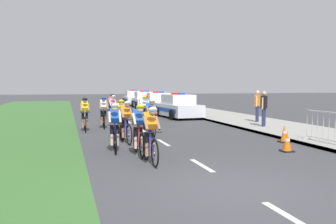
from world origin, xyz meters
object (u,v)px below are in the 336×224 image
police_car_nearest (178,107)px  police_car_furthest (134,98)px  cyclist_fifth (121,118)px  cyclist_seventh (85,114)px  cyclist_tenth (145,109)px  traffic_cone_near (287,142)px  traffic_cone_far (284,134)px  cyclist_fourth (126,121)px  cyclist_eighth (104,112)px  cyclist_sixth (151,117)px  cyclist_third (115,127)px  police_car_third (144,101)px  cyclist_lead (150,134)px  cyclist_twelfth (112,106)px  cyclist_second (139,129)px  cyclist_ninth (143,110)px  spectator_closest (264,106)px  crowd_barrier_front (329,128)px  spectator_middle (257,104)px  police_car_second (158,103)px  cyclist_eleventh (112,108)px

police_car_nearest → police_car_furthest: (-0.00, 16.15, 0.00)m
cyclist_fifth → cyclist_seventh: (-1.26, 2.61, 0.00)m
cyclist_fifth → police_car_furthest: 24.88m
cyclist_tenth → traffic_cone_near: bearing=-75.9°
traffic_cone_far → cyclist_fourth: bearing=166.7°
cyclist_eighth → traffic_cone_near: (4.90, -7.92, -0.48)m
cyclist_tenth → police_car_furthest: (2.68, 18.93, -0.11)m
cyclist_fourth → cyclist_sixth: size_ratio=1.00×
cyclist_fifth → police_car_furthest: police_car_furthest is taller
cyclist_third → police_car_furthest: size_ratio=0.39×
police_car_third → traffic_cone_far: size_ratio=7.02×
cyclist_lead → traffic_cone_near: (4.50, 0.62, -0.48)m
cyclist_twelfth → cyclist_lead: bearing=-92.5°
cyclist_second → cyclist_ninth: size_ratio=1.00×
cyclist_ninth → spectator_closest: (5.22, -2.91, 0.30)m
cyclist_tenth → police_car_furthest: police_car_furthest is taller
cyclist_twelfth → traffic_cone_far: (4.89, -11.57, -0.48)m
cyclist_seventh → cyclist_tenth: bearing=40.7°
crowd_barrier_front → cyclist_second: bearing=178.0°
cyclist_fifth → cyclist_sixth: same height
cyclist_sixth → police_car_third: police_car_third is taller
cyclist_ninth → traffic_cone_near: 9.09m
cyclist_sixth → cyclist_third: bearing=-121.4°
crowd_barrier_front → traffic_cone_far: 1.60m
cyclist_second → cyclist_third: same height
cyclist_ninth → police_car_nearest: police_car_nearest is taller
spectator_middle → cyclist_sixth: bearing=-152.4°
cyclist_third → cyclist_twelfth: bearing=83.8°
cyclist_sixth → cyclist_tenth: (0.90, 5.46, 0.00)m
cyclist_eighth → police_car_second: bearing=62.8°
cyclist_third → police_car_third: (5.39, 21.72, -0.11)m
cyclist_lead → cyclist_fourth: (-0.09, 3.67, 0.00)m
police_car_second → cyclist_sixth: bearing=-104.9°
cyclist_sixth → spectator_closest: spectator_closest is taller
cyclist_third → cyclist_eleventh: 9.27m
traffic_cone_near → cyclist_seventh: bearing=130.0°
crowd_barrier_front → spectator_middle: bearing=79.6°
cyclist_eleventh → crowd_barrier_front: (6.00, -10.21, -0.14)m
cyclist_tenth → traffic_cone_near: (2.48, -9.83, -0.48)m
spectator_closest → cyclist_twelfth: bearing=129.8°
cyclist_third → crowd_barrier_front: cyclist_third is taller
cyclist_eighth → police_car_nearest: police_car_nearest is taller
police_car_nearest → police_car_second: 5.24m
cyclist_ninth → police_car_furthest: 20.34m
cyclist_twelfth → spectator_closest: (6.31, -7.57, 0.30)m
cyclist_lead → cyclist_second: size_ratio=1.00×
cyclist_ninth → police_car_second: size_ratio=0.38×
cyclist_twelfth → police_car_nearest: police_car_nearest is taller
police_car_nearest → police_car_second: same height
cyclist_second → police_car_third: 23.00m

